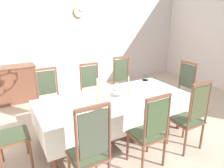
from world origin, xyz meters
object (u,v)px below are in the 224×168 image
(sideboard, at_px, (5,86))
(spoon_secondary, at_px, (148,80))
(chair_north_a, at_px, (50,97))
(soup_tureen, at_px, (120,90))
(chair_head_east, at_px, (182,88))
(bowl_near_left, at_px, (99,111))
(chair_north_c, at_px, (124,82))
(mounted_clock, at_px, (79,11))
(dining_table, at_px, (114,101))
(chair_head_west, at_px, (5,129))
(chair_north_b, at_px, (92,89))
(spoon_primary, at_px, (91,113))
(chair_south_c, at_px, (191,116))
(candlestick_east, at_px, (128,87))
(chair_south_b, at_px, (150,130))
(chair_south_a, at_px, (90,149))
(candlestick_west, at_px, (97,92))
(bowl_near_right, at_px, (145,81))

(sideboard, bearing_deg, spoon_secondary, 142.36)
(chair_north_a, distance_m, soup_tureen, 1.40)
(chair_head_east, relative_size, bowl_near_left, 5.84)
(chair_north_c, xyz_separation_m, mounted_clock, (-0.32, 1.77, 1.55))
(dining_table, relative_size, chair_head_west, 2.09)
(chair_north_b, height_order, spoon_secondary, chair_north_b)
(chair_north_a, bearing_deg, spoon_primary, 101.47)
(chair_north_c, relative_size, spoon_secondary, 6.72)
(chair_head_east, bearing_deg, spoon_primary, 99.39)
(chair_south_c, distance_m, chair_head_east, 1.28)
(dining_table, xyz_separation_m, candlestick_east, (0.30, 0.00, 0.20))
(chair_south_b, bearing_deg, mounted_clock, 82.45)
(chair_south_b, height_order, spoon_primary, chair_south_b)
(chair_south_c, xyz_separation_m, chair_head_west, (-2.51, 0.95, 0.02))
(chair_head_west, xyz_separation_m, soup_tureen, (1.81, 0.00, 0.24))
(mounted_clock, bearing_deg, chair_south_b, -97.55)
(chair_north_a, xyz_separation_m, chair_south_b, (0.89, -1.90, 0.00))
(candlestick_east, height_order, bowl_near_left, candlestick_east)
(chair_south_a, height_order, candlestick_east, chair_south_a)
(chair_south_c, distance_m, candlestick_west, 1.51)
(bowl_near_right, distance_m, sideboard, 3.31)
(chair_south_b, bearing_deg, chair_head_east, 29.75)
(chair_south_a, height_order, mounted_clock, mounted_clock)
(chair_south_c, bearing_deg, bowl_near_left, 157.13)
(bowl_near_left, bearing_deg, spoon_secondary, 27.66)
(chair_south_a, bearing_deg, soup_tureen, 44.00)
(chair_north_b, height_order, spoon_primary, chair_north_b)
(chair_head_west, bearing_deg, sideboard, 177.03)
(soup_tureen, bearing_deg, bowl_near_left, -145.73)
(chair_head_west, bearing_deg, spoon_primary, 70.89)
(chair_north_a, height_order, bowl_near_right, chair_north_a)
(chair_south_c, height_order, chair_head_west, chair_head_west)
(candlestick_east, xyz_separation_m, mounted_clock, (0.21, 2.73, 1.28))
(bowl_near_left, relative_size, mounted_clock, 0.63)
(candlestick_west, bearing_deg, chair_south_a, -120.66)
(candlestick_east, height_order, mounted_clock, mounted_clock)
(chair_south_b, xyz_separation_m, spoon_secondary, (1.09, 1.37, 0.16))
(chair_head_west, relative_size, mounted_clock, 3.90)
(chair_north_c, distance_m, chair_head_east, 1.28)
(chair_north_a, bearing_deg, chair_north_c, -179.89)
(chair_north_a, distance_m, candlestick_east, 1.53)
(chair_north_b, xyz_separation_m, candlestick_east, (0.28, -0.95, 0.29))
(chair_head_west, distance_m, spoon_secondary, 2.83)
(chair_south_b, distance_m, chair_north_c, 2.06)
(chair_south_a, relative_size, soup_tureen, 4.11)
(chair_south_c, xyz_separation_m, candlestick_east, (-0.53, 0.95, 0.27))
(candlestick_west, bearing_deg, dining_table, -0.00)
(spoon_primary, bearing_deg, chair_head_east, 14.63)
(candlestick_east, distance_m, bowl_near_right, 0.81)
(spoon_secondary, xyz_separation_m, mounted_clock, (-0.60, 2.30, 1.40))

